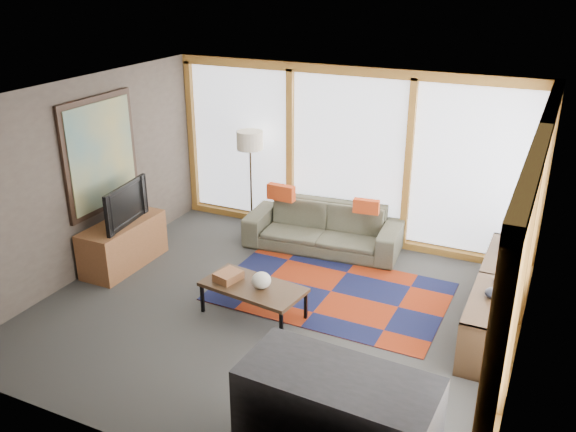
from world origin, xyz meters
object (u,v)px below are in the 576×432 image
at_px(sofa, 323,227).
at_px(bookshelf, 496,299).
at_px(television, 120,204).
at_px(tv_console, 123,244).
at_px(bar_counter, 337,426).
at_px(coffee_table, 253,300).
at_px(floor_lamp, 251,181).

relative_size(sofa, bookshelf, 0.91).
bearing_deg(television, sofa, -60.76).
xyz_separation_m(tv_console, bar_counter, (4.02, -2.29, 0.17)).
distance_m(sofa, bar_counter, 4.33).
xyz_separation_m(coffee_table, television, (-2.22, 0.40, 0.72)).
xyz_separation_m(floor_lamp, bookshelf, (3.86, -1.21, -0.49)).
xyz_separation_m(sofa, bar_counter, (1.72, -3.97, 0.16)).
distance_m(sofa, bookshelf, 2.77).
relative_size(bookshelf, bar_counter, 1.60).
relative_size(coffee_table, television, 1.23).
bearing_deg(coffee_table, tv_console, 169.64).
height_order(television, bar_counter, television).
distance_m(bookshelf, bar_counter, 3.06).
relative_size(floor_lamp, bookshelf, 0.65).
bearing_deg(television, tv_console, 67.00).
xyz_separation_m(bookshelf, bar_counter, (-0.85, -2.94, 0.18)).
bearing_deg(bar_counter, television, 152.86).
distance_m(tv_console, television, 0.60).
xyz_separation_m(coffee_table, bookshelf, (2.61, 1.06, 0.11)).
bearing_deg(bar_counter, floor_lamp, 128.57).
bearing_deg(tv_console, coffee_table, -10.36).
bearing_deg(sofa, tv_console, -148.73).
xyz_separation_m(television, bar_counter, (3.98, -2.28, -0.44)).
bearing_deg(coffee_table, floor_lamp, 118.75).
distance_m(coffee_table, bar_counter, 2.59).
height_order(bookshelf, bar_counter, bar_counter).
height_order(sofa, television, television).
bearing_deg(floor_lamp, sofa, -7.92).
bearing_deg(bar_counter, coffee_table, 135.85).
relative_size(bookshelf, television, 2.50).
distance_m(television, bar_counter, 4.61).
xyz_separation_m(floor_lamp, coffee_table, (1.25, -2.28, -0.59)).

